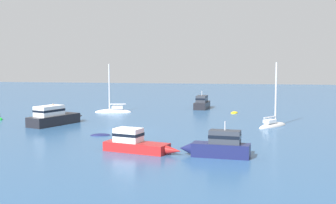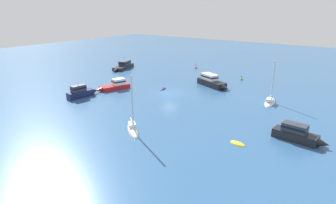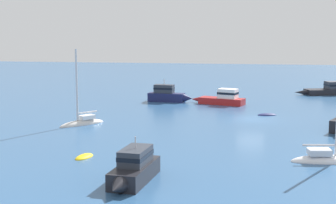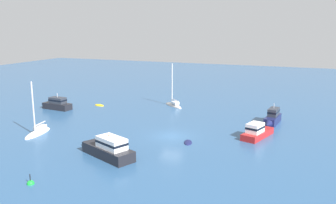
{
  "view_description": "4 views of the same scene",
  "coord_description": "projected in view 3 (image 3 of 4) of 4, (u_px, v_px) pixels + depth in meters",
  "views": [
    {
      "loc": [
        11.22,
        -45.02,
        7.53
      ],
      "look_at": [
        3.83,
        4.62,
        2.55
      ],
      "focal_mm": 50.47,
      "sensor_mm": 36.0,
      "label": 1
    },
    {
      "loc": [
        37.38,
        27.0,
        13.84
      ],
      "look_at": [
        5.55,
        3.76,
        0.74
      ],
      "focal_mm": 30.69,
      "sensor_mm": 36.0,
      "label": 2
    },
    {
      "loc": [
        -0.36,
        48.24,
        8.41
      ],
      "look_at": [
        7.38,
        3.78,
        2.0
      ],
      "focal_mm": 54.22,
      "sensor_mm": 36.0,
      "label": 3
    },
    {
      "loc": [
        -36.85,
        -14.39,
        12.6
      ],
      "look_at": [
        8.62,
        3.9,
        2.05
      ],
      "focal_mm": 37.85,
      "sensor_mm": 36.0,
      "label": 4
    }
  ],
  "objects": [
    {
      "name": "cabin_cruiser",
      "position": [
        332.0,
        89.0,
        66.77
      ],
      "size": [
        8.67,
        4.26,
        2.75
      ],
      "rotation": [
        0.0,
        0.0,
        0.32
      ],
      "color": "black",
      "rests_on": "ground"
    },
    {
      "name": "ground_plane",
      "position": [
        251.0,
        119.0,
        48.3
      ],
      "size": [
        160.0,
        160.0,
        0.0
      ],
      "primitive_type": "plane",
      "color": "#2D5684"
    },
    {
      "name": "sailboat",
      "position": [
        327.0,
        159.0,
        32.61
      ],
      "size": [
        4.96,
        2.11,
        6.84
      ],
      "rotation": [
        0.0,
        0.0,
        3.29
      ],
      "color": "white",
      "rests_on": "ground"
    },
    {
      "name": "tender",
      "position": [
        267.0,
        115.0,
        50.52
      ],
      "size": [
        2.08,
        1.41,
        0.38
      ],
      "rotation": [
        0.0,
        0.0,
        0.3
      ],
      "color": "#191E4C",
      "rests_on": "ground"
    },
    {
      "name": "sailboat_1",
      "position": [
        82.0,
        122.0,
        45.46
      ],
      "size": [
        3.69,
        4.24,
        7.24
      ],
      "rotation": [
        0.0,
        0.0,
        0.9
      ],
      "color": "silver",
      "rests_on": "ground"
    },
    {
      "name": "motor_cruiser_2",
      "position": [
        134.0,
        168.0,
        28.19
      ],
      "size": [
        2.08,
        5.82,
        2.52
      ],
      "rotation": [
        0.0,
        0.0,
        1.48
      ],
      "color": "black",
      "rests_on": "ground"
    },
    {
      "name": "powerboat",
      "position": [
        222.0,
        98.0,
        57.88
      ],
      "size": [
        6.46,
        3.21,
        1.81
      ],
      "rotation": [
        0.0,
        0.0,
        5.98
      ],
      "color": "#B21E1E",
      "rests_on": "ground"
    },
    {
      "name": "dinghy",
      "position": [
        84.0,
        157.0,
        33.77
      ],
      "size": [
        1.21,
        1.96,
        0.42
      ],
      "rotation": [
        0.0,
        0.0,
        4.5
      ],
      "color": "yellow",
      "rests_on": "ground"
    },
    {
      "name": "motor_cruiser_1",
      "position": [
        168.0,
        95.0,
        59.94
      ],
      "size": [
        5.4,
        1.9,
        2.7
      ],
      "rotation": [
        0.0,
        0.0,
        3.02
      ],
      "color": "#191E4C",
      "rests_on": "ground"
    }
  ]
}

